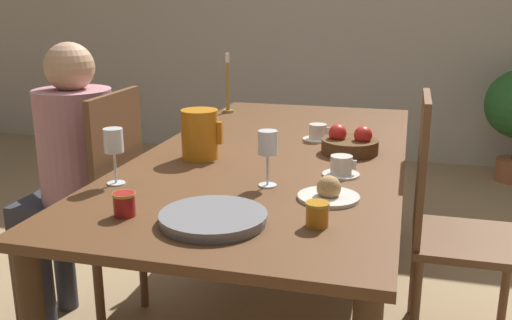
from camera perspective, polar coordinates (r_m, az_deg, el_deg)
ground_plane at (r=2.62m, az=1.89°, el=-15.05°), size 20.00×20.00×0.00m
wall_back at (r=4.98m, az=9.57°, el=15.00°), size 10.00×0.06×2.60m
dining_table at (r=2.36m, az=2.04°, el=-1.01°), size 1.02×2.15×0.75m
chair_person_side at (r=2.41m, az=-15.81°, el=-4.79°), size 0.42×0.42×1.00m
chair_opposite at (r=2.33m, az=18.70°, el=-5.72°), size 0.42×0.42×1.00m
person_seated at (r=2.41m, az=-18.02°, el=-0.35°), size 0.39×0.41×1.19m
red_pitcher at (r=2.22m, az=-5.63°, el=2.61°), size 0.17×0.14×0.19m
wine_glass_water at (r=1.94m, az=-14.06°, el=1.63°), size 0.06×0.06×0.19m
wine_glass_juice at (r=1.86m, az=1.19°, el=1.41°), size 0.06×0.06×0.19m
teacup_near_person at (r=2.02m, az=8.53°, el=-0.70°), size 0.13×0.13×0.07m
teacup_across at (r=2.53m, az=6.21°, el=2.68°), size 0.13×0.13×0.07m
serving_tray at (r=1.59m, az=-4.29°, el=-5.80°), size 0.30×0.30×0.03m
bread_plate at (r=1.78m, az=7.27°, el=-3.24°), size 0.19×0.19×0.08m
jam_jar_amber at (r=1.56m, az=6.15°, el=-5.30°), size 0.07×0.07×0.07m
jam_jar_red at (r=1.67m, az=-13.03°, el=-4.23°), size 0.07×0.07×0.07m
fruit_bowl at (r=2.33m, az=9.37°, el=1.61°), size 0.23×0.23×0.12m
candlestick_tall at (r=3.13m, az=-2.84°, el=7.04°), size 0.06×0.06×0.32m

